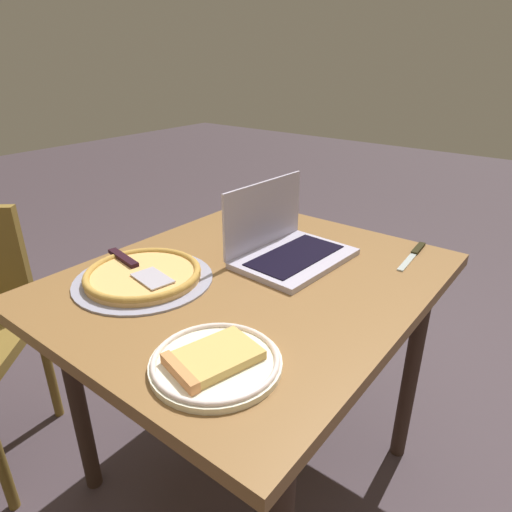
% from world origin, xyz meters
% --- Properties ---
extents(ground_plane, '(12.00, 12.00, 0.00)m').
position_xyz_m(ground_plane, '(0.00, 0.00, 0.00)').
color(ground_plane, '#42363D').
extents(dining_table, '(1.06, 0.90, 0.75)m').
position_xyz_m(dining_table, '(0.00, 0.00, 0.67)').
color(dining_table, brown).
rests_on(dining_table, ground_plane).
extents(laptop, '(0.36, 0.27, 0.22)m').
position_xyz_m(laptop, '(0.16, -0.01, 0.80)').
color(laptop, '#B5AFC7').
rests_on(laptop, dining_table).
extents(pizza_plate, '(0.27, 0.27, 0.04)m').
position_xyz_m(pizza_plate, '(-0.36, -0.19, 0.77)').
color(pizza_plate, white).
rests_on(pizza_plate, dining_table).
extents(pizza_tray, '(0.38, 0.38, 0.04)m').
position_xyz_m(pizza_tray, '(-0.21, 0.21, 0.77)').
color(pizza_tray, '#9595AE').
rests_on(pizza_tray, dining_table).
extents(table_knife, '(0.23, 0.03, 0.01)m').
position_xyz_m(table_knife, '(0.42, -0.31, 0.76)').
color(table_knife, '#B1BDBB').
rests_on(table_knife, dining_table).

